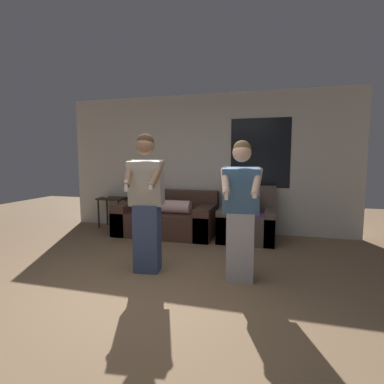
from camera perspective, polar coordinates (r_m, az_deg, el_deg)
ground_plane at (r=3.30m, az=-11.28°, el=-19.83°), size 14.00×14.00×0.00m
wall_back at (r=6.00m, az=2.58°, el=5.47°), size 5.81×0.07×2.70m
couch at (r=5.79m, az=-4.82°, el=-5.05°), size 1.86×0.96×0.82m
armchair at (r=5.45m, az=10.46°, el=-5.57°), size 0.97×0.82×0.96m
side_table at (r=6.55m, az=-14.95°, el=-1.91°), size 0.55×0.41×0.78m
person_left at (r=3.82m, az=-8.69°, el=-1.95°), size 0.48×0.52×1.76m
person_right at (r=3.55m, az=9.28°, el=-3.60°), size 0.49×0.49×1.66m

